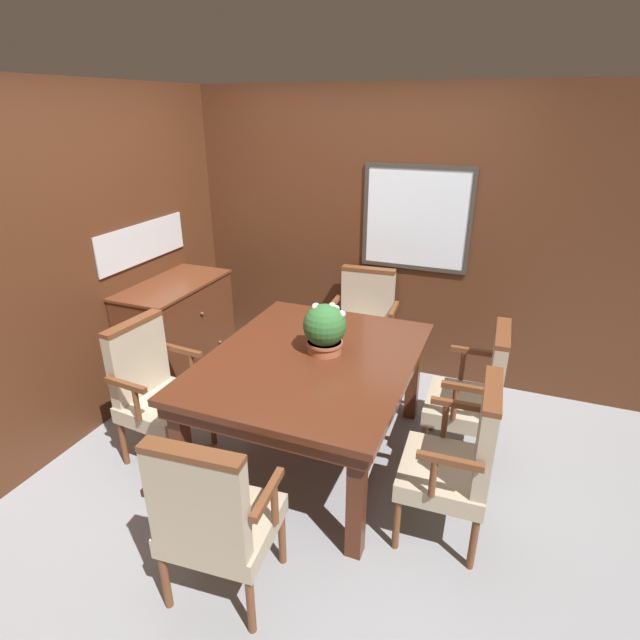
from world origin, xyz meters
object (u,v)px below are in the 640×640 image
chair_head_near (213,516)px  sideboard_cabinet (179,337)px  potted_plant (325,329)px  chair_right_near (460,457)px  chair_left_near (154,387)px  chair_right_far (475,392)px  dining_table (312,369)px  chair_head_far (364,322)px

chair_head_near → sideboard_cabinet: chair_head_near is taller
potted_plant → chair_right_near: bearing=-25.2°
chair_left_near → chair_right_far: size_ratio=1.00×
dining_table → chair_right_near: chair_right_near is taller
chair_right_near → chair_right_far: size_ratio=1.00×
chair_right_near → chair_right_far: 0.73m
chair_head_far → potted_plant: bearing=-91.0°
chair_head_far → sideboard_cabinet: size_ratio=1.00×
dining_table → potted_plant: (0.05, 0.10, 0.26)m
chair_head_near → chair_head_far: 2.43m
chair_head_near → chair_head_far: same height
chair_head_near → chair_right_near: same height
dining_table → chair_left_near: size_ratio=1.66×
chair_right_far → chair_left_near: bearing=-71.8°
chair_left_near → potted_plant: size_ratio=2.90×
chair_left_near → sideboard_cabinet: chair_left_near is taller
potted_plant → chair_head_near: bearing=-92.2°
chair_head_far → chair_right_far: size_ratio=1.00×
dining_table → chair_right_near: 1.09m
potted_plant → chair_left_near: bearing=-156.5°
potted_plant → dining_table: bearing=-119.9°
sideboard_cabinet → dining_table: bearing=-17.5°
chair_head_far → chair_right_far: 1.33m
chair_right_near → chair_head_far: (-1.02, 1.57, 0.00)m
dining_table → chair_head_near: bearing=-89.7°
chair_right_near → chair_head_far: 1.88m
dining_table → chair_right_far: 1.10m
dining_table → chair_head_far: (-0.01, 1.22, -0.15)m
chair_head_near → potted_plant: 1.37m
chair_head_near → chair_left_near: size_ratio=1.00×
chair_left_near → sideboard_cabinet: size_ratio=1.00×
dining_table → chair_head_far: chair_head_far is taller
dining_table → sideboard_cabinet: bearing=162.5°
chair_head_near → chair_right_near: 1.32m
sideboard_cabinet → chair_head_near: bearing=-49.7°
chair_head_near → chair_right_near: bearing=-144.8°
chair_right_near → potted_plant: 1.14m
dining_table → potted_plant: 0.28m
chair_left_near → sideboard_cabinet: (-0.39, 0.80, -0.05)m
chair_right_far → chair_head_near: bearing=-34.5°
chair_left_near → chair_right_near: bearing=-85.0°
dining_table → chair_head_near: (0.01, -1.21, -0.15)m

